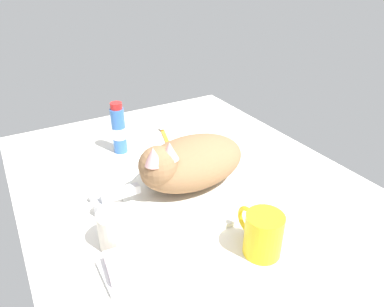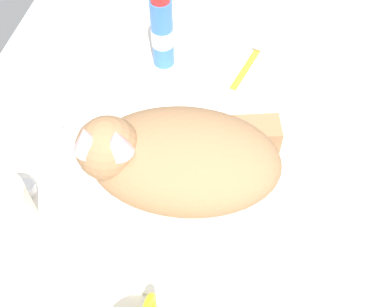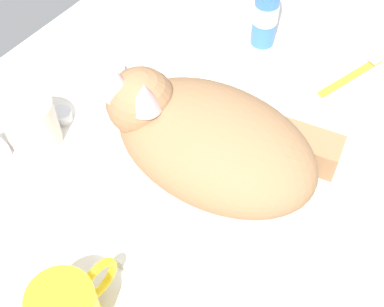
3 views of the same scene
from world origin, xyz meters
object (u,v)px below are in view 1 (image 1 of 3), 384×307
(cat, at_px, (188,162))
(coffee_mug, at_px, (264,233))
(rinse_cup, at_px, (117,229))
(toothpaste_bottle, at_px, (119,129))
(soap_bar, at_px, (119,266))
(toothbrush, at_px, (165,135))
(faucet, at_px, (108,204))

(cat, height_order, coffee_mug, cat)
(coffee_mug, xyz_separation_m, rinse_cup, (0.16, 0.24, -0.01))
(cat, bearing_deg, toothpaste_bottle, 17.63)
(soap_bar, relative_size, toothbrush, 0.55)
(rinse_cup, xyz_separation_m, toothpaste_bottle, (0.38, -0.14, 0.03))
(soap_bar, xyz_separation_m, toothbrush, (0.48, -0.33, -0.02))
(soap_bar, bearing_deg, coffee_mug, -107.13)
(coffee_mug, bearing_deg, faucet, 39.88)
(faucet, xyz_separation_m, toothpaste_bottle, (0.27, -0.12, 0.05))
(cat, xyz_separation_m, toothbrush, (0.29, -0.08, -0.07))
(toothpaste_bottle, bearing_deg, toothbrush, -80.69)
(soap_bar, bearing_deg, cat, -53.16)
(rinse_cup, relative_size, soap_bar, 1.10)
(cat, distance_m, coffee_mug, 0.27)
(coffee_mug, distance_m, soap_bar, 0.28)
(coffee_mug, xyz_separation_m, soap_bar, (0.08, 0.27, -0.02))
(coffee_mug, bearing_deg, rinse_cup, 56.67)
(cat, height_order, soap_bar, cat)
(faucet, height_order, soap_bar, faucet)
(cat, relative_size, toothpaste_bottle, 1.94)
(cat, xyz_separation_m, soap_bar, (-0.19, 0.25, -0.05))
(cat, bearing_deg, rinse_cup, 116.10)
(coffee_mug, relative_size, rinse_cup, 1.48)
(coffee_mug, height_order, toothbrush, coffee_mug)
(coffee_mug, relative_size, toothbrush, 0.89)
(toothpaste_bottle, distance_m, toothbrush, 0.18)
(faucet, distance_m, rinse_cup, 0.11)
(cat, distance_m, rinse_cup, 0.25)
(rinse_cup, relative_size, toothbrush, 0.60)
(rinse_cup, bearing_deg, cat, -63.90)
(rinse_cup, bearing_deg, soap_bar, 162.20)
(cat, relative_size, rinse_cup, 3.80)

